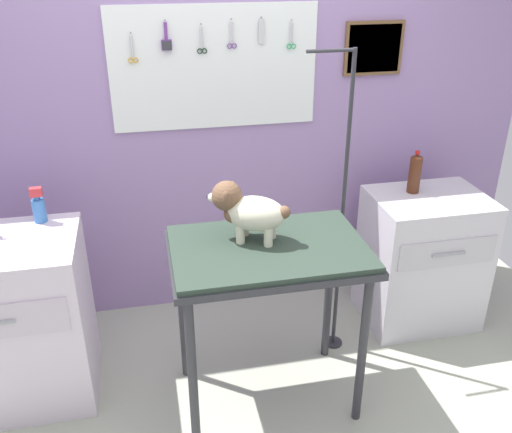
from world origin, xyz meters
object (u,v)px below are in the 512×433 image
object	(u,v)px
dog	(247,210)
cabinet_right	(422,259)
counter_left	(8,322)
soda_bottle	(415,173)
grooming_arm	(340,223)
grooming_table	(268,264)
spray_bottle_tall	(39,208)

from	to	relation	value
dog	cabinet_right	distance (m)	1.42
dog	counter_left	bearing A→B (deg)	169.64
cabinet_right	soda_bottle	xyz separation A→B (m)	(-0.07, 0.09, 0.54)
cabinet_right	dog	bearing A→B (deg)	-160.75
grooming_arm	soda_bottle	bearing A→B (deg)	25.17
grooming_table	soda_bottle	world-z (taller)	soda_bottle
grooming_arm	counter_left	world-z (taller)	grooming_arm
grooming_arm	dog	bearing A→B (deg)	-156.22
cabinet_right	grooming_arm	bearing A→B (deg)	-165.10
spray_bottle_tall	dog	bearing A→B (deg)	-22.97
grooming_arm	counter_left	bearing A→B (deg)	-179.06
soda_bottle	grooming_table	bearing A→B (deg)	-150.15
cabinet_right	spray_bottle_tall	distance (m)	2.26
counter_left	spray_bottle_tall	world-z (taller)	spray_bottle_tall
counter_left	cabinet_right	bearing A→B (deg)	4.65
grooming_table	counter_left	distance (m)	1.38
grooming_arm	dog	xyz separation A→B (m)	(-0.57, -0.25, 0.25)
grooming_arm	soda_bottle	distance (m)	0.62
grooming_arm	cabinet_right	xyz separation A→B (m)	(0.62, 0.17, -0.40)
dog	spray_bottle_tall	world-z (taller)	dog
grooming_table	spray_bottle_tall	size ratio (longest dim) A/B	5.03
counter_left	cabinet_right	size ratio (longest dim) A/B	1.07
counter_left	soda_bottle	distance (m)	2.39
grooming_arm	counter_left	size ratio (longest dim) A/B	1.92
grooming_arm	dog	world-z (taller)	grooming_arm
grooming_arm	dog	distance (m)	0.67
dog	cabinet_right	bearing A→B (deg)	19.25
spray_bottle_tall	grooming_arm	bearing A→B (deg)	-6.28
dog	spray_bottle_tall	size ratio (longest dim) A/B	2.07
counter_left	cabinet_right	distance (m)	2.40
grooming_arm	cabinet_right	size ratio (longest dim) A/B	2.07
dog	soda_bottle	distance (m)	1.23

